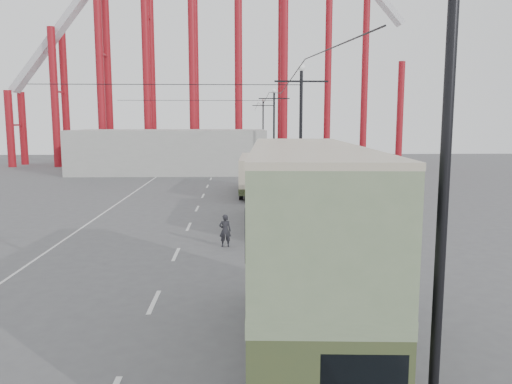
{
  "coord_description": "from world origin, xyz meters",
  "views": [
    {
      "loc": [
        1.79,
        -11.98,
        5.93
      ],
      "look_at": [
        2.57,
        8.77,
        3.0
      ],
      "focal_mm": 35.0,
      "sensor_mm": 36.0,
      "label": 1
    }
  ],
  "objects_px": {
    "single_decker_green": "(275,198)",
    "single_decker_cream": "(256,173)",
    "lamp_post_near": "(453,11)",
    "double_decker_bus": "(305,242)",
    "pedestrian": "(225,231)"
  },
  "relations": [
    {
      "from": "single_decker_green",
      "to": "single_decker_cream",
      "type": "distance_m",
      "value": 12.56
    },
    {
      "from": "single_decker_cream",
      "to": "lamp_post_near",
      "type": "bearing_deg",
      "value": -83.61
    },
    {
      "from": "double_decker_bus",
      "to": "single_decker_green",
      "type": "relative_size",
      "value": 1.04
    },
    {
      "from": "lamp_post_near",
      "to": "single_decker_cream",
      "type": "xyz_separation_m",
      "value": [
        -2.29,
        31.96,
        -6.11
      ]
    },
    {
      "from": "single_decker_green",
      "to": "single_decker_cream",
      "type": "bearing_deg",
      "value": 92.27
    },
    {
      "from": "single_decker_green",
      "to": "single_decker_cream",
      "type": "xyz_separation_m",
      "value": [
        -0.64,
        12.55,
        0.21
      ]
    },
    {
      "from": "lamp_post_near",
      "to": "single_decker_cream",
      "type": "relative_size",
      "value": 1.07
    },
    {
      "from": "single_decker_cream",
      "to": "pedestrian",
      "type": "distance_m",
      "value": 17.77
    },
    {
      "from": "double_decker_bus",
      "to": "lamp_post_near",
      "type": "bearing_deg",
      "value": -49.6
    },
    {
      "from": "single_decker_cream",
      "to": "pedestrian",
      "type": "height_order",
      "value": "single_decker_cream"
    },
    {
      "from": "double_decker_bus",
      "to": "pedestrian",
      "type": "xyz_separation_m",
      "value": [
        -2.25,
        11.48,
        -2.22
      ]
    },
    {
      "from": "pedestrian",
      "to": "double_decker_bus",
      "type": "bearing_deg",
      "value": 98.33
    },
    {
      "from": "double_decker_bus",
      "to": "single_decker_cream",
      "type": "xyz_separation_m",
      "value": [
        -0.13,
        29.1,
        -1.25
      ]
    },
    {
      "from": "lamp_post_near",
      "to": "single_decker_green",
      "type": "height_order",
      "value": "lamp_post_near"
    },
    {
      "from": "lamp_post_near",
      "to": "pedestrian",
      "type": "bearing_deg",
      "value": 107.1
    }
  ]
}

